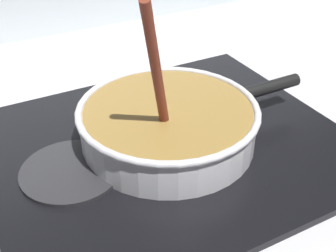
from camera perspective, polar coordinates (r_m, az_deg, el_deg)
The scene contains 5 objects.
ground at distance 0.61m, azimuth 12.93°, elevation -14.26°, with size 2.40×1.60×0.04m, color #B7B7BC.
hob_plate at distance 0.71m, azimuth -0.00°, elevation -2.50°, with size 0.56×0.48×0.01m, color black.
burner_ring at distance 0.70m, azimuth -0.00°, elevation -1.84°, with size 0.19×0.19×0.01m, color #592D0C.
spare_burner at distance 0.66m, azimuth -12.51°, elevation -5.71°, with size 0.15×0.15×0.01m, color #262628.
cooking_pan at distance 0.68m, azimuth 0.08°, elevation 0.39°, with size 0.40×0.28×0.26m.
Camera 1 is at (-0.30, -0.29, 0.42)m, focal length 46.87 mm.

